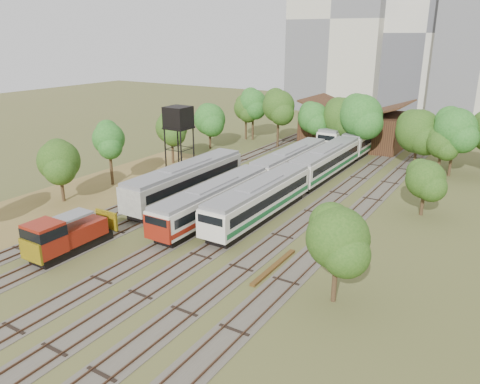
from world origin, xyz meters
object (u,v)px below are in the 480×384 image
Objects in this scene: railcar_red_set at (257,179)px; water_tower at (178,120)px; railcar_green_set at (326,162)px; shunter_locomotive at (63,237)px.

railcar_red_set is 3.55× the size of water_tower.
railcar_green_set is 19.89m from water_tower.
water_tower reaches higher than railcar_red_set.
water_tower is at bearing -136.05° from railcar_green_set.
shunter_locomotive is (-10.00, -33.25, -0.36)m from railcar_green_set.
water_tower is (-13.61, -13.12, 6.19)m from railcar_green_set.
shunter_locomotive is at bearing -105.18° from railcar_red_set.
railcar_green_set is 5.34× the size of water_tower.
shunter_locomotive is (-6.00, -22.11, -0.25)m from railcar_red_set.
railcar_green_set is at bearing 73.26° from shunter_locomotive.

